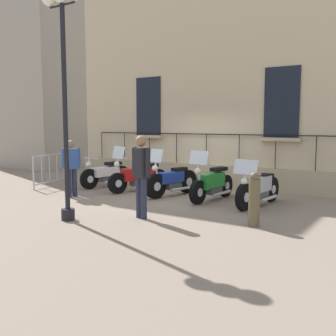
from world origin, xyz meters
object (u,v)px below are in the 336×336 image
(motorcycle_white, at_px, (106,174))
(motorcycle_green, at_px, (212,184))
(bollard, at_px, (254,199))
(crowd_barrier, at_px, (53,168))
(lamppost, at_px, (63,44))
(motorcycle_silver, at_px, (258,188))
(pedestrian_standing, at_px, (71,165))
(pedestrian_walking, at_px, (141,171))
(motorcycle_blue, at_px, (172,181))
(motorcycle_red, at_px, (138,176))

(motorcycle_white, xyz_separation_m, motorcycle_green, (0.13, 3.89, 0.03))
(bollard, bearing_deg, crowd_barrier, -100.54)
(motorcycle_white, xyz_separation_m, lamppost, (3.76, 2.34, 3.21))
(motorcycle_white, distance_m, motorcycle_silver, 5.19)
(pedestrian_standing, bearing_deg, pedestrian_walking, 73.22)
(motorcycle_blue, xyz_separation_m, lamppost, (3.57, -0.31, 3.19))
(motorcycle_blue, xyz_separation_m, pedestrian_walking, (2.59, 0.89, 0.59))
(motorcycle_white, xyz_separation_m, crowd_barrier, (0.70, -1.68, 0.15))
(lamppost, relative_size, pedestrian_standing, 3.01)
(motorcycle_silver, bearing_deg, lamppost, -38.44)
(motorcycle_blue, bearing_deg, crowd_barrier, -83.23)
(bollard, xyz_separation_m, pedestrian_walking, (0.68, -2.27, 0.47))
(bollard, distance_m, pedestrian_walking, 2.42)
(bollard, bearing_deg, motorcycle_red, -114.47)
(motorcycle_white, height_order, motorcycle_red, motorcycle_red)
(pedestrian_standing, distance_m, pedestrian_walking, 3.29)
(motorcycle_white, relative_size, motorcycle_blue, 0.99)
(motorcycle_red, bearing_deg, motorcycle_green, 88.63)
(motorcycle_silver, bearing_deg, motorcycle_green, -91.67)
(motorcycle_green, bearing_deg, motorcycle_silver, 88.33)
(motorcycle_silver, xyz_separation_m, bollard, (1.92, 0.63, 0.10))
(motorcycle_red, relative_size, motorcycle_green, 1.04)
(motorcycle_white, xyz_separation_m, pedestrian_walking, (2.77, 3.54, 0.61))
(crowd_barrier, distance_m, pedestrian_standing, 2.38)
(motorcycle_green, xyz_separation_m, bollard, (1.96, 1.92, 0.10))
(motorcycle_silver, height_order, crowd_barrier, motorcycle_silver)
(motorcycle_white, distance_m, lamppost, 5.46)
(crowd_barrier, xyz_separation_m, pedestrian_walking, (2.08, 5.22, 0.45))
(crowd_barrier, bearing_deg, motorcycle_red, 101.54)
(motorcycle_white, relative_size, pedestrian_walking, 1.08)
(motorcycle_red, bearing_deg, motorcycle_blue, 85.01)
(motorcycle_blue, height_order, crowd_barrier, motorcycle_blue)
(lamppost, bearing_deg, pedestrian_walking, 129.28)
(lamppost, xyz_separation_m, pedestrian_walking, (-0.98, 1.20, -2.60))
(bollard, bearing_deg, pedestrian_walking, -73.22)
(crowd_barrier, distance_m, bollard, 7.62)
(pedestrian_walking, bearing_deg, lamppost, -50.72)
(pedestrian_walking, bearing_deg, motorcycle_green, 172.48)
(motorcycle_green, relative_size, bollard, 1.83)
(motorcycle_red, xyz_separation_m, pedestrian_walking, (2.70, 2.16, 0.57))
(motorcycle_red, relative_size, pedestrian_standing, 1.31)
(motorcycle_blue, xyz_separation_m, motorcycle_green, (-0.05, 1.24, 0.02))
(motorcycle_silver, distance_m, crowd_barrier, 6.89)
(motorcycle_red, height_order, motorcycle_green, motorcycle_red)
(bollard, relative_size, pedestrian_walking, 0.61)
(crowd_barrier, bearing_deg, pedestrian_standing, 61.39)
(motorcycle_green, distance_m, bollard, 2.75)
(motorcycle_blue, distance_m, lamppost, 4.80)
(lamppost, relative_size, bollard, 4.38)
(motorcycle_white, bearing_deg, pedestrian_walking, 51.93)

